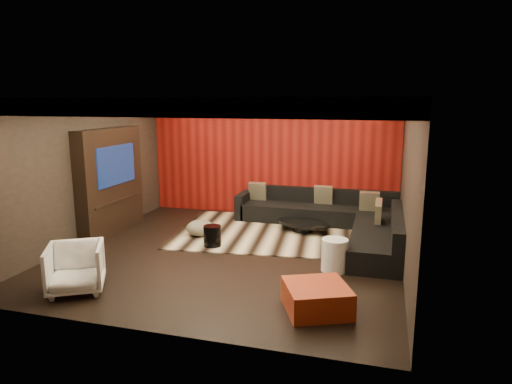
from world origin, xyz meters
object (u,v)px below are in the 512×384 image
(drum_stool, at_px, (212,236))
(armchair, at_px, (75,268))
(white_side_table, at_px, (335,255))
(orange_ottoman, at_px, (317,298))
(coffee_table, at_px, (303,226))
(sectional_sofa, at_px, (338,221))

(drum_stool, xyz_separation_m, armchair, (-1.18, -2.47, 0.14))
(white_side_table, relative_size, orange_ottoman, 0.67)
(coffee_table, distance_m, armchair, 4.76)
(orange_ottoman, height_order, sectional_sofa, sectional_sofa)
(coffee_table, bearing_deg, orange_ottoman, -77.11)
(coffee_table, relative_size, armchair, 1.50)
(drum_stool, distance_m, armchair, 2.74)
(armchair, distance_m, sectional_sofa, 5.30)
(white_side_table, distance_m, orange_ottoman, 1.53)
(coffee_table, xyz_separation_m, sectional_sofa, (0.72, 0.13, 0.14))
(drum_stool, relative_size, armchair, 0.51)
(coffee_table, height_order, sectional_sofa, sectional_sofa)
(white_side_table, xyz_separation_m, sectional_sofa, (-0.18, 2.21, -0.01))
(orange_ottoman, height_order, armchair, armchair)
(sectional_sofa, bearing_deg, armchair, -129.72)
(orange_ottoman, bearing_deg, drum_stool, 137.33)
(coffee_table, bearing_deg, white_side_table, -66.77)
(drum_stool, xyz_separation_m, sectional_sofa, (2.21, 1.61, 0.04))
(drum_stool, height_order, orange_ottoman, drum_stool)
(white_side_table, relative_size, sectional_sofa, 0.15)
(coffee_table, bearing_deg, drum_stool, -135.30)
(drum_stool, relative_size, orange_ottoman, 0.49)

